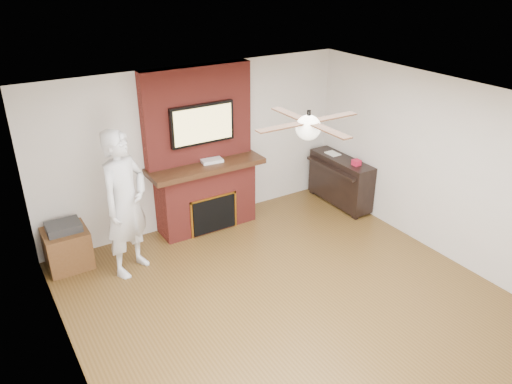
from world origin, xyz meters
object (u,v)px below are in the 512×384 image
fireplace (203,167)px  person (125,204)px  piano (340,180)px  side_table (67,246)px

fireplace → person: 1.55m
fireplace → piano: bearing=-13.4°
piano → fireplace: bearing=166.9°
person → piano: 3.76m
fireplace → side_table: size_ratio=3.79×
side_table → piano: bearing=-5.9°
fireplace → piano: fireplace is taller
fireplace → person: bearing=-156.5°
piano → side_table: bearing=174.1°
fireplace → side_table: fireplace is taller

